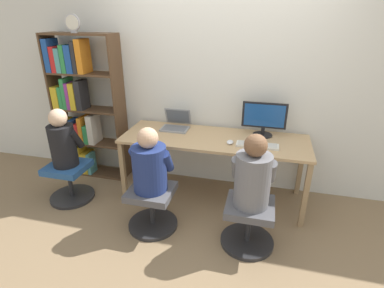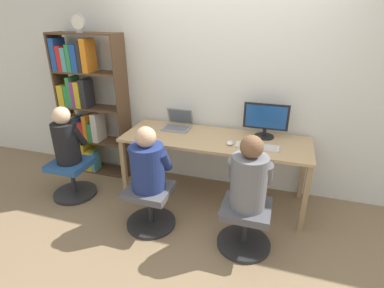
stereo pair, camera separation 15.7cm
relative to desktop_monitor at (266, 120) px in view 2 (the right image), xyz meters
name	(u,v)px [view 2 (the right image)]	position (x,y,z in m)	size (l,w,h in m)	color
ground_plane	(205,214)	(-0.51, -0.55, -0.95)	(14.00, 14.00, 0.00)	#846B4C
wall_back	(225,81)	(-0.51, 0.22, 0.35)	(10.00, 0.05, 2.60)	silver
desk	(215,144)	(-0.51, -0.20, -0.26)	(2.03, 0.70, 0.76)	tan
desktop_monitor	(266,120)	(0.00, 0.00, 0.00)	(0.48, 0.21, 0.38)	black
laptop	(178,124)	(-1.00, -0.02, -0.14)	(0.31, 0.29, 0.22)	gray
keyboard	(257,147)	(-0.04, -0.31, -0.18)	(0.43, 0.14, 0.03)	silver
computer_mouse_by_keyboard	(230,143)	(-0.32, -0.31, -0.18)	(0.07, 0.11, 0.03)	silver
office_chair_left	(245,224)	(-0.04, -0.89, -0.71)	(0.50, 0.50, 0.44)	#262628
office_chair_right	(150,205)	(-1.00, -0.88, -0.71)	(0.50, 0.50, 0.44)	#262628
person_at_monitor	(249,177)	(-0.04, -0.89, -0.22)	(0.38, 0.33, 0.67)	slate
person_at_laptop	(148,163)	(-1.00, -0.87, -0.24)	(0.40, 0.33, 0.63)	navy
bookshelf	(84,107)	(-2.27, -0.03, -0.05)	(0.89, 0.28, 1.80)	#513823
desk_clock	(78,23)	(-2.14, -0.09, 0.96)	(0.18, 0.03, 0.20)	#B2B2B7
office_chair_side	(73,177)	(-2.11, -0.64, -0.71)	(0.50, 0.50, 0.44)	#262628
person_near_shelf	(66,138)	(-2.11, -0.63, -0.22)	(0.34, 0.31, 0.65)	black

